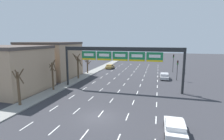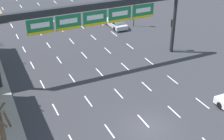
{
  "view_description": "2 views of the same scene",
  "coord_description": "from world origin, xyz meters",
  "px_view_note": "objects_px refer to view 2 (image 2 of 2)",
  "views": [
    {
      "loc": [
        6.54,
        -18.28,
        8.97
      ],
      "look_at": [
        -1.77,
        12.94,
        3.43
      ],
      "focal_mm": 28.0,
      "sensor_mm": 36.0,
      "label": 1
    },
    {
      "loc": [
        -11.92,
        -18.0,
        17.12
      ],
      "look_at": [
        -0.39,
        6.74,
        2.45
      ],
      "focal_mm": 50.0,
      "sensor_mm": 36.0,
      "label": 2
    }
  ],
  "objects_px": {
    "traffic_light_far_end": "(134,6)",
    "tree_bare_closest": "(3,135)",
    "sign_gantry": "(94,14)",
    "car_silver": "(116,23)",
    "traffic_light_near_gantry": "(172,29)"
  },
  "relations": [
    {
      "from": "sign_gantry",
      "to": "traffic_light_near_gantry",
      "type": "bearing_deg",
      "value": 2.86
    },
    {
      "from": "sign_gantry",
      "to": "traffic_light_far_end",
      "type": "relative_size",
      "value": 4.84
    },
    {
      "from": "sign_gantry",
      "to": "car_silver",
      "type": "xyz_separation_m",
      "value": [
        8.09,
        11.27,
        -5.8
      ]
    },
    {
      "from": "traffic_light_near_gantry",
      "to": "tree_bare_closest",
      "type": "bearing_deg",
      "value": -151.68
    },
    {
      "from": "car_silver",
      "to": "tree_bare_closest",
      "type": "distance_m",
      "value": 30.22
    },
    {
      "from": "traffic_light_far_end",
      "to": "tree_bare_closest",
      "type": "relative_size",
      "value": 0.89
    },
    {
      "from": "tree_bare_closest",
      "to": "sign_gantry",
      "type": "bearing_deg",
      "value": 44.86
    },
    {
      "from": "car_silver",
      "to": "traffic_light_near_gantry",
      "type": "xyz_separation_m",
      "value": [
        2.75,
        -10.72,
        2.25
      ]
    },
    {
      "from": "sign_gantry",
      "to": "traffic_light_far_end",
      "type": "bearing_deg",
      "value": 44.09
    },
    {
      "from": "traffic_light_near_gantry",
      "to": "tree_bare_closest",
      "type": "height_order",
      "value": "tree_bare_closest"
    },
    {
      "from": "sign_gantry",
      "to": "car_silver",
      "type": "height_order",
      "value": "sign_gantry"
    },
    {
      "from": "car_silver",
      "to": "traffic_light_far_end",
      "type": "xyz_separation_m",
      "value": [
        2.67,
        -0.84,
        2.49
      ]
    },
    {
      "from": "sign_gantry",
      "to": "tree_bare_closest",
      "type": "bearing_deg",
      "value": -135.14
    },
    {
      "from": "car_silver",
      "to": "tree_bare_closest",
      "type": "relative_size",
      "value": 0.96
    },
    {
      "from": "traffic_light_far_end",
      "to": "sign_gantry",
      "type": "bearing_deg",
      "value": -135.91
    }
  ]
}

